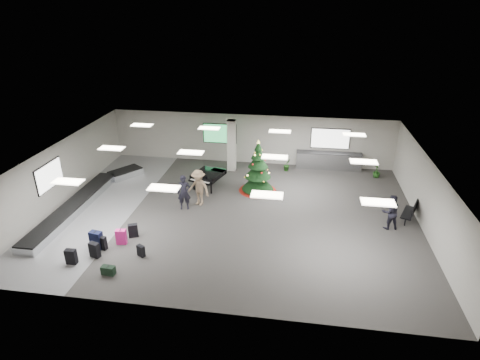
# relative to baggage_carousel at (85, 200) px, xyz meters

# --- Properties ---
(ground) EXTENTS (18.00, 18.00, 0.00)m
(ground) POSITION_rel_baggage_carousel_xyz_m (7.84, 0.08, -0.21)
(ground) COLOR #32302D
(ground) RESTS_ON ground
(room_envelope) EXTENTS (18.02, 14.02, 3.21)m
(room_envelope) POSITION_rel_baggage_carousel_xyz_m (7.46, 0.75, 2.12)
(room_envelope) COLOR #A6A098
(room_envelope) RESTS_ON ground
(baggage_carousel) EXTENTS (2.28, 9.71, 0.43)m
(baggage_carousel) POSITION_rel_baggage_carousel_xyz_m (0.00, 0.00, 0.00)
(baggage_carousel) COLOR silver
(baggage_carousel) RESTS_ON ground
(service_counter) EXTENTS (4.05, 0.65, 1.08)m
(service_counter) POSITION_rel_baggage_carousel_xyz_m (12.84, 6.73, 0.33)
(service_counter) COLOR silver
(service_counter) RESTS_ON ground
(suitcase_0) EXTENTS (0.47, 0.34, 0.68)m
(suitcase_0) POSITION_rel_baggage_carousel_xyz_m (2.81, -4.44, 0.12)
(suitcase_0) COLOR black
(suitcase_0) RESTS_ON ground
(suitcase_1) EXTENTS (0.42, 0.27, 0.63)m
(suitcase_1) POSITION_rel_baggage_carousel_xyz_m (2.85, -3.86, 0.09)
(suitcase_1) COLOR black
(suitcase_1) RESTS_ON ground
(pink_suitcase) EXTENTS (0.47, 0.31, 0.71)m
(pink_suitcase) POSITION_rel_baggage_carousel_xyz_m (3.49, -3.35, 0.13)
(pink_suitcase) COLOR #E91E85
(pink_suitcase) RESTS_ON ground
(suitcase_3) EXTENTS (0.47, 0.38, 0.65)m
(suitcase_3) POSITION_rel_baggage_carousel_xyz_m (3.78, -2.72, 0.10)
(suitcase_3) COLOR black
(suitcase_3) RESTS_ON ground
(navy_suitcase) EXTENTS (0.57, 0.39, 0.82)m
(navy_suitcase) POSITION_rel_baggage_carousel_xyz_m (2.59, -3.83, 0.19)
(navy_suitcase) COLOR black
(navy_suitcase) RESTS_ON ground
(suitcase_5) EXTENTS (0.44, 0.25, 0.67)m
(suitcase_5) POSITION_rel_baggage_carousel_xyz_m (2.10, -5.02, 0.11)
(suitcase_5) COLOR black
(suitcase_5) RESTS_ON ground
(green_duffel) EXTENTS (0.54, 0.30, 0.37)m
(green_duffel) POSITION_rel_baggage_carousel_xyz_m (3.87, -5.46, -0.04)
(green_duffel) COLOR black
(green_duffel) RESTS_ON ground
(suitcase_7) EXTENTS (0.39, 0.33, 0.52)m
(suitcase_7) POSITION_rel_baggage_carousel_xyz_m (4.68, -4.10, 0.04)
(suitcase_7) COLOR black
(suitcase_7) RESTS_ON ground
(christmas_tree) EXTENTS (2.10, 2.10, 3.00)m
(christmas_tree) POSITION_rel_baggage_carousel_xyz_m (8.78, 2.90, 0.81)
(christmas_tree) COLOR maroon
(christmas_tree) RESTS_ON ground
(grand_piano) EXTENTS (1.87, 2.15, 1.04)m
(grand_piano) POSITION_rel_baggage_carousel_xyz_m (5.94, 2.87, 0.53)
(grand_piano) COLOR black
(grand_piano) RESTS_ON ground
(bench) EXTENTS (1.05, 1.54, 0.93)m
(bench) POSITION_rel_baggage_carousel_xyz_m (16.44, 0.68, 0.31)
(bench) COLOR black
(bench) RESTS_ON ground
(traveler_a) EXTENTS (0.75, 0.57, 1.82)m
(traveler_a) POSITION_rel_baggage_carousel_xyz_m (5.34, 0.22, 0.70)
(traveler_a) COLOR black
(traveler_a) RESTS_ON ground
(traveler_b) EXTENTS (1.43, 1.14, 1.94)m
(traveler_b) POSITION_rel_baggage_carousel_xyz_m (5.95, 0.78, 0.76)
(traveler_b) COLOR #9A7D5F
(traveler_b) RESTS_ON ground
(traveler_bench) EXTENTS (0.96, 0.82, 1.70)m
(traveler_bench) POSITION_rel_baggage_carousel_xyz_m (15.29, -0.22, 0.64)
(traveler_bench) COLOR black
(traveler_bench) RESTS_ON ground
(potted_plant_left) EXTENTS (0.57, 0.55, 0.80)m
(potted_plant_left) POSITION_rel_baggage_carousel_xyz_m (10.28, 6.02, 0.19)
(potted_plant_left) COLOR #163B13
(potted_plant_left) RESTS_ON ground
(potted_plant_right) EXTENTS (0.59, 0.59, 0.76)m
(potted_plant_right) POSITION_rel_baggage_carousel_xyz_m (15.65, 5.79, 0.17)
(potted_plant_right) COLOR #163B13
(potted_plant_right) RESTS_ON ground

